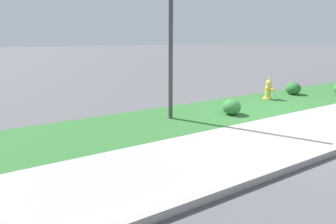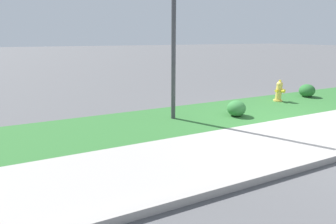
{
  "view_description": "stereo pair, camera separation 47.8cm",
  "coord_description": "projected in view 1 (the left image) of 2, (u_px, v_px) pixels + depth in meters",
  "views": [
    {
      "loc": [
        -5.76,
        -3.39,
        2.03
      ],
      "look_at": [
        -2.99,
        1.54,
        0.4
      ],
      "focal_mm": 28.0,
      "sensor_mm": 36.0,
      "label": 1
    },
    {
      "loc": [
        -5.34,
        -3.6,
        2.03
      ],
      "look_at": [
        -2.99,
        1.54,
        0.4
      ],
      "focal_mm": 28.0,
      "sensor_mm": 36.0,
      "label": 2
    }
  ],
  "objects": [
    {
      "name": "shrub_bush_near_lamp",
      "position": [
        232.0,
        107.0,
        7.06
      ],
      "size": [
        0.49,
        0.49,
        0.42
      ],
      "color": "#337538",
      "rests_on": "ground"
    },
    {
      "name": "sidewalk_pavement",
      "position": [
        312.0,
        127.0,
        6.11
      ],
      "size": [
        18.0,
        1.96,
        0.01
      ],
      "primitive_type": "cube",
      "color": "#9E9993",
      "rests_on": "ground"
    },
    {
      "name": "grass_verge",
      "position": [
        245.0,
        106.0,
        7.89
      ],
      "size": [
        18.0,
        2.3,
        0.01
      ],
      "primitive_type": "cube",
      "color": "#2D662D",
      "rests_on": "ground"
    },
    {
      "name": "fire_hydrant_by_grass_verge",
      "position": [
        268.0,
        89.0,
        8.75
      ],
      "size": [
        0.37,
        0.34,
        0.7
      ],
      "rotation": [
        0.0,
        0.0,
        3.36
      ],
      "color": "gold",
      "rests_on": "ground"
    },
    {
      "name": "ground_plane",
      "position": [
        312.0,
        127.0,
        6.11
      ],
      "size": [
        120.0,
        120.0,
        0.0
      ],
      "primitive_type": "plane",
      "color": "#515154"
    },
    {
      "name": "shrub_bush_far_verge",
      "position": [
        293.0,
        88.0,
        9.52
      ],
      "size": [
        0.52,
        0.52,
        0.44
      ],
      "color": "#28662D",
      "rests_on": "ground"
    }
  ]
}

